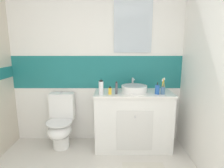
{
  "coord_description": "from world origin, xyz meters",
  "views": [
    {
      "loc": [
        0.23,
        -0.4,
        1.47
      ],
      "look_at": [
        0.24,
        1.78,
        1.04
      ],
      "focal_mm": 29.38,
      "sensor_mm": 36.0,
      "label": 1
    }
  ],
  "objects_px": {
    "sink_basin": "(134,88)",
    "toilet": "(60,123)",
    "toothbrush_cup": "(162,89)",
    "toothpaste_tube_upright": "(116,88)",
    "soap_dispenser": "(157,89)",
    "perfume_flask_small": "(110,91)",
    "mouthwash_bottle": "(101,88)"
  },
  "relations": [
    {
      "from": "toilet",
      "to": "toothbrush_cup",
      "type": "bearing_deg",
      "value": -5.37
    },
    {
      "from": "toothbrush_cup",
      "to": "toothpaste_tube_upright",
      "type": "height_order",
      "value": "toothbrush_cup"
    },
    {
      "from": "soap_dispenser",
      "to": "toothpaste_tube_upright",
      "type": "bearing_deg",
      "value": -179.76
    },
    {
      "from": "sink_basin",
      "to": "perfume_flask_small",
      "type": "distance_m",
      "value": 0.37
    },
    {
      "from": "toothbrush_cup",
      "to": "soap_dispenser",
      "type": "bearing_deg",
      "value": -178.53
    },
    {
      "from": "toothbrush_cup",
      "to": "perfume_flask_small",
      "type": "xyz_separation_m",
      "value": [
        -0.72,
        -0.01,
        -0.01
      ]
    },
    {
      "from": "sink_basin",
      "to": "toothpaste_tube_upright",
      "type": "relative_size",
      "value": 2.35
    },
    {
      "from": "sink_basin",
      "to": "soap_dispenser",
      "type": "relative_size",
      "value": 2.45
    },
    {
      "from": "sink_basin",
      "to": "toilet",
      "type": "relative_size",
      "value": 0.5
    },
    {
      "from": "mouthwash_bottle",
      "to": "soap_dispenser",
      "type": "bearing_deg",
      "value": 1.8
    },
    {
      "from": "soap_dispenser",
      "to": "toilet",
      "type": "bearing_deg",
      "value": 174.24
    },
    {
      "from": "toothpaste_tube_upright",
      "to": "perfume_flask_small",
      "type": "relative_size",
      "value": 1.63
    },
    {
      "from": "sink_basin",
      "to": "toilet",
      "type": "distance_m",
      "value": 1.2
    },
    {
      "from": "sink_basin",
      "to": "toilet",
      "type": "xyz_separation_m",
      "value": [
        -1.08,
        0.01,
        -0.53
      ]
    },
    {
      "from": "toothpaste_tube_upright",
      "to": "mouthwash_bottle",
      "type": "xyz_separation_m",
      "value": [
        -0.21,
        -0.02,
        0.01
      ]
    },
    {
      "from": "sink_basin",
      "to": "toothbrush_cup",
      "type": "height_order",
      "value": "toothbrush_cup"
    },
    {
      "from": "toothpaste_tube_upright",
      "to": "perfume_flask_small",
      "type": "height_order",
      "value": "toothpaste_tube_upright"
    },
    {
      "from": "soap_dispenser",
      "to": "toothpaste_tube_upright",
      "type": "relative_size",
      "value": 0.96
    },
    {
      "from": "sink_basin",
      "to": "perfume_flask_small",
      "type": "bearing_deg",
      "value": -157.94
    },
    {
      "from": "sink_basin",
      "to": "toothbrush_cup",
      "type": "relative_size",
      "value": 1.8
    },
    {
      "from": "toothbrush_cup",
      "to": "mouthwash_bottle",
      "type": "bearing_deg",
      "value": -178.23
    },
    {
      "from": "soap_dispenser",
      "to": "perfume_flask_small",
      "type": "bearing_deg",
      "value": -179.05
    },
    {
      "from": "sink_basin",
      "to": "soap_dispenser",
      "type": "xyz_separation_m",
      "value": [
        0.3,
        -0.13,
        0.01
      ]
    },
    {
      "from": "soap_dispenser",
      "to": "perfume_flask_small",
      "type": "distance_m",
      "value": 0.64
    },
    {
      "from": "soap_dispenser",
      "to": "sink_basin",
      "type": "bearing_deg",
      "value": 156.6
    },
    {
      "from": "soap_dispenser",
      "to": "toothpaste_tube_upright",
      "type": "xyz_separation_m",
      "value": [
        -0.55,
        -0.0,
        0.02
      ]
    },
    {
      "from": "toilet",
      "to": "toothpaste_tube_upright",
      "type": "height_order",
      "value": "toothpaste_tube_upright"
    },
    {
      "from": "soap_dispenser",
      "to": "mouthwash_bottle",
      "type": "height_order",
      "value": "mouthwash_bottle"
    },
    {
      "from": "sink_basin",
      "to": "mouthwash_bottle",
      "type": "xyz_separation_m",
      "value": [
        -0.46,
        -0.15,
        0.04
      ]
    },
    {
      "from": "mouthwash_bottle",
      "to": "sink_basin",
      "type": "bearing_deg",
      "value": 18.22
    },
    {
      "from": "mouthwash_bottle",
      "to": "perfume_flask_small",
      "type": "relative_size",
      "value": 1.86
    },
    {
      "from": "toilet",
      "to": "perfume_flask_small",
      "type": "bearing_deg",
      "value": -11.49
    }
  ]
}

